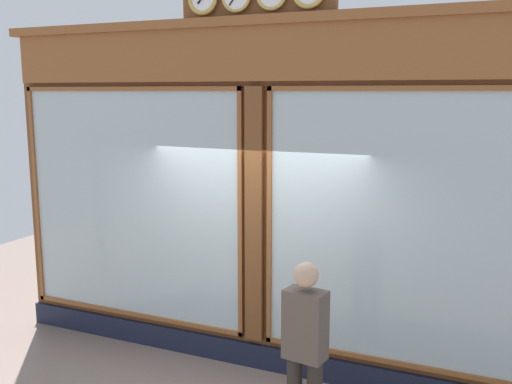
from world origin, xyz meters
name	(u,v)px	position (x,y,z in m)	size (l,w,h in m)	color
shop_facade	(261,197)	(0.00, -0.13, 1.97)	(6.66, 0.42, 4.37)	brown
pedestrian	(305,346)	(-0.99, 1.19, 0.93)	(0.39, 0.27, 1.69)	#312A24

